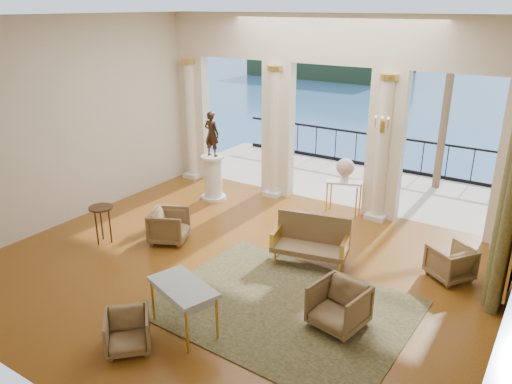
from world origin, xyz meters
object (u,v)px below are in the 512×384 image
Objects in this scene: settee at (311,240)px; statue at (212,134)px; side_table at (101,212)px; armchair_d at (169,224)px; pedestal at (213,178)px; armchair_a at (127,330)px; game_table at (183,290)px; console_table at (344,187)px; armchair_b at (339,304)px; armchair_c at (450,261)px.

statue is at bearing 142.89° from settee.
settee is at bearing 21.50° from side_table.
side_table is at bearing 99.41° from armchair_d.
pedestal is at bearing -9.45° from armchair_d.
game_table reaches higher than armchair_a.
statue is (-2.61, 5.40, 1.39)m from armchair_a.
console_table is at bearing 49.69° from side_table.
game_table is at bearing 122.26° from statue.
console_table is at bearing -163.92° from statue.
console_table is at bearing 122.74° from armchair_b.
armchair_a is at bearing -35.77° from side_table.
armchair_b is 0.70× the size of statue.
armchair_c is 5.53m from armchair_d.
armchair_c is 2.53m from settee.
settee is at bearing 96.28° from game_table.
settee is (-2.39, -0.84, 0.12)m from armchair_c.
statue is at bearing 156.43° from armchair_b.
game_table is at bearing -57.00° from pedestal.
settee is 1.91× the size of side_table.
pedestal is 1.02× the size of statue.
console_table is at bearing 106.76° from game_table.
armchair_c is 3.37m from console_table.
armchair_d is 0.66× the size of pedestal.
pedestal reaches higher than armchair_b.
armchair_d is at bearing 154.83° from game_table.
settee is 1.21× the size of game_table.
armchair_b is at bearing -33.44° from pedestal.
armchair_a is 0.71× the size of console_table.
armchair_a is at bearing -173.22° from armchair_d.
settee is at bearing 138.85° from armchair_b.
settee is 4.17m from statue.
armchair_b is 4.28m from armchair_d.
side_table reaches higher than armchair_b.
game_table is at bearing -114.81° from settee.
console_table reaches higher than armchair_a.
statue is (-6.01, 0.81, 1.36)m from armchair_c.
settee reaches higher than armchair_d.
settee is at bearing 154.82° from statue.
armchair_c is at bearing 8.15° from armchair_a.
settee reaches higher than armchair_c.
statue is 1.41× the size of side_table.
console_table is (0.16, 5.55, -0.03)m from game_table.
pedestal is 3.26m from side_table.
pedestal is at bearing 176.71° from console_table.
armchair_c is at bearing 171.59° from statue.
side_table is (-0.40, -3.23, 0.13)m from pedestal.
armchair_a is at bearing -117.72° from settee.
armchair_b is at bearing 53.39° from game_table.
armchair_c is at bearing 69.86° from game_table.
armchair_d reaches higher than armchair_a.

